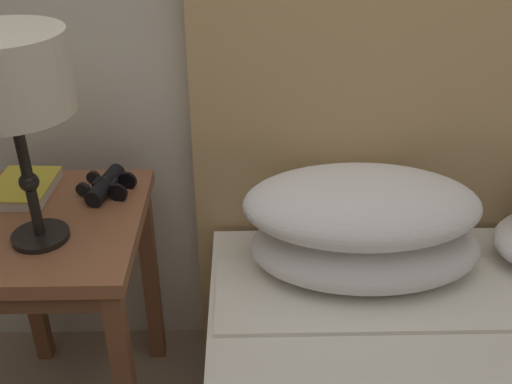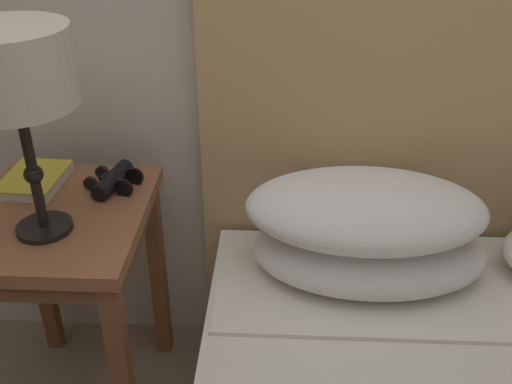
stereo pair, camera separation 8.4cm
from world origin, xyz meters
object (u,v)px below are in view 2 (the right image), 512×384
object	(u,v)px
nightstand	(63,248)
table_lamp	(12,73)
book_on_nightstand	(33,180)
binoculars_pair	(113,180)

from	to	relation	value
nightstand	table_lamp	size ratio (longest dim) A/B	1.39
book_on_nightstand	binoculars_pair	size ratio (longest dim) A/B	1.21
table_lamp	book_on_nightstand	distance (m)	0.44
nightstand	binoculars_pair	bearing A→B (deg)	48.62
book_on_nightstand	binoculars_pair	world-z (taller)	binoculars_pair
nightstand	table_lamp	bearing A→B (deg)	-88.35
book_on_nightstand	binoculars_pair	distance (m)	0.22
nightstand	table_lamp	xyz separation A→B (m)	(0.00, -0.08, 0.49)
book_on_nightstand	binoculars_pair	xyz separation A→B (m)	(0.22, -0.00, 0.01)
nightstand	book_on_nightstand	bearing A→B (deg)	128.15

